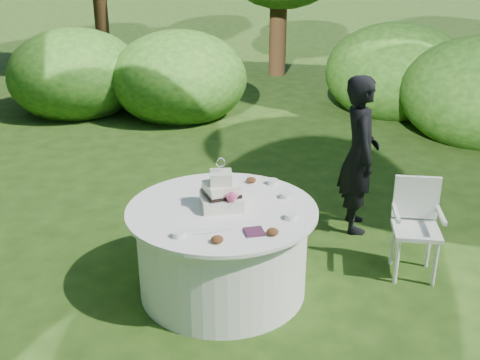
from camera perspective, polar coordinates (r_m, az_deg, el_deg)
name	(u,v)px	position (r m, az deg, el deg)	size (l,w,h in m)	color
ground	(223,289)	(4.93, -1.74, -10.97)	(80.00, 80.00, 0.00)	#1C370F
napkins	(254,232)	(4.16, 1.45, -5.28)	(0.14, 0.14, 0.02)	#4A203A
feather_plume	(202,232)	(4.17, -3.89, -5.24)	(0.48, 0.07, 0.01)	white
guest	(359,155)	(5.76, 12.04, 2.54)	(0.59, 0.38, 1.61)	black
table	(222,249)	(4.73, -1.79, -7.02)	(1.56, 1.56, 0.77)	white
cake	(221,194)	(4.53, -1.90, -1.42)	(0.33, 0.35, 0.43)	silver
chair	(416,219)	(5.17, 17.44, -3.82)	(0.51, 0.51, 0.88)	silver
votives	(259,205)	(4.55, 1.96, -2.59)	(1.06, 0.93, 0.04)	white
petal_cups	(248,214)	(4.39, 0.77, -3.49)	(0.58, 1.13, 0.05)	#562D16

